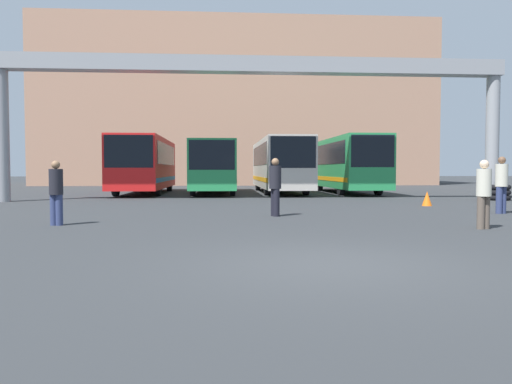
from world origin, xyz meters
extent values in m
plane|color=#2D3033|center=(0.00, 0.00, 0.00)|extent=(200.00, 200.00, 0.00)
cube|color=tan|center=(0.00, 42.57, 7.51)|extent=(36.34, 12.00, 15.02)
cylinder|color=gray|center=(-11.10, 15.33, 2.87)|extent=(0.60, 0.60, 5.75)
cylinder|color=gray|center=(11.10, 15.33, 2.87)|extent=(0.60, 0.60, 5.75)
cube|color=gray|center=(0.00, 15.33, 6.10)|extent=(22.80, 0.80, 0.70)
cube|color=red|center=(-6.03, 22.59, 1.77)|extent=(2.55, 10.50, 2.84)
cube|color=black|center=(-6.03, 17.36, 2.30)|extent=(2.35, 0.06, 1.59)
cube|color=black|center=(-6.03, 22.59, 2.30)|extent=(2.58, 8.93, 1.19)
cube|color=#1966B2|center=(-6.03, 22.59, 0.86)|extent=(2.58, 9.98, 0.24)
cylinder|color=black|center=(-7.14, 19.65, 0.52)|extent=(0.28, 1.04, 1.04)
cylinder|color=black|center=(-4.91, 19.65, 0.52)|extent=(0.28, 1.04, 1.04)
cylinder|color=black|center=(-7.14, 25.53, 0.52)|extent=(0.28, 1.04, 1.04)
cylinder|color=black|center=(-4.91, 25.53, 0.52)|extent=(0.28, 1.04, 1.04)
cube|color=#268C4C|center=(-2.01, 22.51, 1.65)|extent=(2.44, 10.34, 2.61)
cube|color=black|center=(-2.01, 17.36, 2.13)|extent=(2.25, 0.06, 1.46)
cube|color=black|center=(-2.01, 22.51, 2.13)|extent=(2.47, 8.79, 1.10)
cube|color=red|center=(-2.01, 22.51, 0.82)|extent=(2.47, 9.82, 0.24)
cylinder|color=black|center=(-3.07, 19.61, 0.46)|extent=(0.28, 0.92, 0.92)
cylinder|color=black|center=(-0.95, 19.61, 0.46)|extent=(0.28, 0.92, 0.92)
cylinder|color=black|center=(-3.07, 25.41, 0.46)|extent=(0.28, 0.92, 0.92)
cylinder|color=black|center=(-0.95, 25.41, 0.46)|extent=(0.28, 0.92, 0.92)
cube|color=beige|center=(2.01, 23.18, 1.76)|extent=(2.47, 11.68, 2.81)
cube|color=black|center=(2.01, 17.36, 2.28)|extent=(2.27, 0.06, 1.58)
cube|color=black|center=(2.01, 23.18, 2.28)|extent=(2.50, 9.93, 1.18)
cube|color=orange|center=(2.01, 23.18, 0.86)|extent=(2.50, 11.10, 0.24)
cylinder|color=black|center=(0.93, 19.91, 0.55)|extent=(0.28, 1.10, 1.10)
cylinder|color=black|center=(3.09, 19.91, 0.55)|extent=(0.28, 1.10, 1.10)
cylinder|color=black|center=(0.93, 26.45, 0.55)|extent=(0.28, 1.10, 1.10)
cylinder|color=black|center=(3.09, 26.45, 0.55)|extent=(0.28, 1.10, 1.10)
cube|color=#268C4C|center=(6.03, 22.59, 1.80)|extent=(2.41, 10.50, 2.91)
cube|color=black|center=(6.03, 17.36, 2.34)|extent=(2.22, 0.06, 1.63)
cube|color=black|center=(6.03, 22.59, 2.34)|extent=(2.44, 8.92, 1.22)
cube|color=orange|center=(6.03, 22.59, 0.87)|extent=(2.44, 9.97, 0.24)
cylinder|color=black|center=(4.98, 19.65, 0.49)|extent=(0.28, 0.99, 0.99)
cylinder|color=black|center=(7.07, 19.65, 0.49)|extent=(0.28, 0.99, 0.99)
cylinder|color=black|center=(4.98, 25.53, 0.49)|extent=(0.28, 0.99, 0.99)
cylinder|color=black|center=(7.07, 25.53, 0.49)|extent=(0.28, 0.99, 0.99)
cylinder|color=black|center=(0.08, 7.61, 0.42)|extent=(0.19, 0.19, 0.83)
cylinder|color=black|center=(0.02, 7.76, 0.42)|extent=(0.19, 0.19, 0.83)
cylinder|color=black|center=(0.05, 7.68, 1.18)|extent=(0.36, 0.36, 0.69)
sphere|color=#8C6647|center=(0.05, 7.68, 1.64)|extent=(0.23, 0.23, 0.23)
cylinder|color=brown|center=(4.54, 4.10, 0.39)|extent=(0.18, 0.18, 0.78)
cylinder|color=brown|center=(4.68, 4.14, 0.39)|extent=(0.18, 0.18, 0.78)
cylinder|color=beige|center=(4.61, 4.12, 1.10)|extent=(0.34, 0.34, 0.65)
sphere|color=beige|center=(4.61, 4.12, 1.53)|extent=(0.21, 0.21, 0.21)
cylinder|color=navy|center=(-5.64, 5.59, 0.39)|extent=(0.18, 0.18, 0.78)
cylinder|color=navy|center=(-5.78, 5.63, 0.39)|extent=(0.18, 0.18, 0.78)
cylinder|color=black|center=(-5.71, 5.61, 1.10)|extent=(0.34, 0.34, 0.65)
sphere|color=#8C6647|center=(-5.71, 5.61, 1.53)|extent=(0.21, 0.21, 0.21)
cylinder|color=navy|center=(7.27, 8.05, 0.43)|extent=(0.20, 0.20, 0.87)
cylinder|color=navy|center=(7.43, 8.11, 0.43)|extent=(0.20, 0.20, 0.87)
cylinder|color=beige|center=(7.35, 8.08, 1.23)|extent=(0.38, 0.38, 0.72)
sphere|color=brown|center=(7.35, 8.08, 1.70)|extent=(0.23, 0.23, 0.23)
cone|color=orange|center=(6.40, 11.56, 0.28)|extent=(0.38, 0.38, 0.56)
torus|color=black|center=(11.17, 14.82, 0.12)|extent=(1.04, 1.04, 0.24)
torus|color=black|center=(11.17, 14.82, 0.36)|extent=(1.04, 1.04, 0.24)
torus|color=black|center=(11.17, 14.82, 0.60)|extent=(1.04, 1.04, 0.24)
camera|label=1|loc=(-1.58, -7.21, 1.40)|focal=35.00mm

